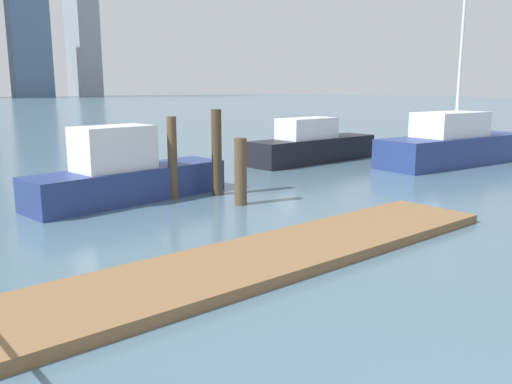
# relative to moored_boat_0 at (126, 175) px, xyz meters

# --- Properties ---
(floating_dock) EXTENTS (11.28, 2.00, 0.18)m
(floating_dock) POSITION_rel_moored_boat_0_xyz_m (-0.82, -6.14, -0.61)
(floating_dock) COLOR olive
(floating_dock) RESTS_ON ground_plane
(dock_piling_0) EXTENTS (0.28, 0.28, 2.36)m
(dock_piling_0) POSITION_rel_moored_boat_0_xyz_m (2.27, -0.93, 0.48)
(dock_piling_0) COLOR #473826
(dock_piling_0) RESTS_ON ground_plane
(dock_piling_1) EXTENTS (0.32, 0.32, 1.70)m
(dock_piling_1) POSITION_rel_moored_boat_0_xyz_m (2.00, -2.31, 0.15)
(dock_piling_1) COLOR brown
(dock_piling_1) RESTS_ON ground_plane
(dock_piling_3) EXTENTS (0.25, 0.25, 2.19)m
(dock_piling_3) POSITION_rel_moored_boat_0_xyz_m (1.09, -0.56, 0.40)
(dock_piling_3) COLOR brown
(dock_piling_3) RESTS_ON ground_plane
(moored_boat_0) EXTENTS (5.56, 1.99, 1.98)m
(moored_boat_0) POSITION_rel_moored_boat_0_xyz_m (0.00, 0.00, 0.00)
(moored_boat_0) COLOR navy
(moored_boat_0) RESTS_ON ground_plane
(moored_boat_2) EXTENTS (7.22, 2.61, 7.65)m
(moored_boat_2) POSITION_rel_moored_boat_0_xyz_m (12.78, -2.01, 0.08)
(moored_boat_2) COLOR navy
(moored_boat_2) RESTS_ON ground_plane
(moored_boat_3) EXTENTS (6.02, 1.61, 1.76)m
(moored_boat_3) POSITION_rel_moored_boat_0_xyz_m (9.09, 1.97, -0.03)
(moored_boat_3) COLOR black
(moored_boat_3) RESTS_ON ground_plane
(skyline_tower_5) EXTENTS (10.53, 6.85, 46.07)m
(skyline_tower_5) POSITION_rel_moored_boat_0_xyz_m (43.61, 141.62, 22.34)
(skyline_tower_5) COLOR slate
(skyline_tower_5) RESTS_ON ground_plane
(skyline_tower_6) EXTENTS (7.21, 12.84, 54.98)m
(skyline_tower_6) POSITION_rel_moored_boat_0_xyz_m (63.27, 152.51, 26.79)
(skyline_tower_6) COLOR #8C939E
(skyline_tower_6) RESTS_ON ground_plane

